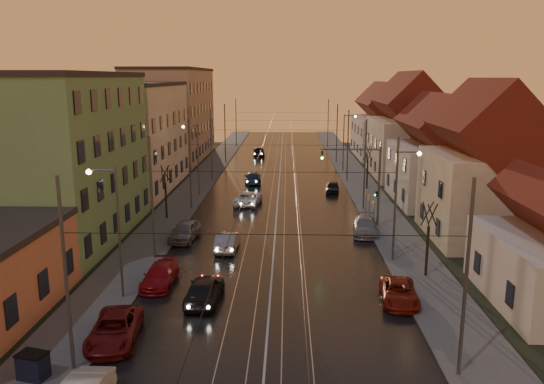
# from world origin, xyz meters

# --- Properties ---
(ground) EXTENTS (160.00, 160.00, 0.00)m
(ground) POSITION_xyz_m (0.00, 0.00, 0.00)
(ground) COLOR black
(ground) RESTS_ON ground
(road) EXTENTS (16.00, 120.00, 0.04)m
(road) POSITION_xyz_m (0.00, 40.00, 0.02)
(road) COLOR black
(road) RESTS_ON ground
(sidewalk_left) EXTENTS (4.00, 120.00, 0.15)m
(sidewalk_left) POSITION_xyz_m (-10.00, 40.00, 0.07)
(sidewalk_left) COLOR #4C4C4C
(sidewalk_left) RESTS_ON ground
(sidewalk_right) EXTENTS (4.00, 120.00, 0.15)m
(sidewalk_right) POSITION_xyz_m (10.00, 40.00, 0.07)
(sidewalk_right) COLOR #4C4C4C
(sidewalk_right) RESTS_ON ground
(tram_rail_0) EXTENTS (0.06, 120.00, 0.03)m
(tram_rail_0) POSITION_xyz_m (-2.20, 40.00, 0.06)
(tram_rail_0) COLOR gray
(tram_rail_0) RESTS_ON road
(tram_rail_1) EXTENTS (0.06, 120.00, 0.03)m
(tram_rail_1) POSITION_xyz_m (-0.77, 40.00, 0.06)
(tram_rail_1) COLOR gray
(tram_rail_1) RESTS_ON road
(tram_rail_2) EXTENTS (0.06, 120.00, 0.03)m
(tram_rail_2) POSITION_xyz_m (0.77, 40.00, 0.06)
(tram_rail_2) COLOR gray
(tram_rail_2) RESTS_ON road
(tram_rail_3) EXTENTS (0.06, 120.00, 0.03)m
(tram_rail_3) POSITION_xyz_m (2.20, 40.00, 0.06)
(tram_rail_3) COLOR gray
(tram_rail_3) RESTS_ON road
(apartment_left_1) EXTENTS (10.00, 18.00, 13.00)m
(apartment_left_1) POSITION_xyz_m (-17.50, 14.00, 6.50)
(apartment_left_1) COLOR #608F5B
(apartment_left_1) RESTS_ON ground
(apartment_left_2) EXTENTS (10.00, 20.00, 12.00)m
(apartment_left_2) POSITION_xyz_m (-17.50, 34.00, 6.00)
(apartment_left_2) COLOR #BCAE91
(apartment_left_2) RESTS_ON ground
(apartment_left_3) EXTENTS (10.00, 24.00, 14.00)m
(apartment_left_3) POSITION_xyz_m (-17.50, 58.00, 7.00)
(apartment_left_3) COLOR tan
(apartment_left_3) RESTS_ON ground
(house_right_1) EXTENTS (8.67, 10.20, 10.80)m
(house_right_1) POSITION_xyz_m (17.00, 15.00, 5.45)
(house_right_1) COLOR #B4A68A
(house_right_1) RESTS_ON ground
(house_right_2) EXTENTS (9.18, 12.24, 9.20)m
(house_right_2) POSITION_xyz_m (17.00, 28.00, 4.64)
(house_right_2) COLOR silver
(house_right_2) RESTS_ON ground
(house_right_3) EXTENTS (9.18, 14.28, 11.50)m
(house_right_3) POSITION_xyz_m (17.00, 43.00, 5.80)
(house_right_3) COLOR #B4A68A
(house_right_3) RESTS_ON ground
(house_right_4) EXTENTS (9.18, 16.32, 10.00)m
(house_right_4) POSITION_xyz_m (17.00, 61.00, 5.05)
(house_right_4) COLOR silver
(house_right_4) RESTS_ON ground
(catenary_pole_l_0) EXTENTS (0.16, 0.16, 9.00)m
(catenary_pole_l_0) POSITION_xyz_m (-8.60, -6.00, 4.50)
(catenary_pole_l_0) COLOR #595B60
(catenary_pole_l_0) RESTS_ON ground
(catenary_pole_r_0) EXTENTS (0.16, 0.16, 9.00)m
(catenary_pole_r_0) POSITION_xyz_m (8.60, -6.00, 4.50)
(catenary_pole_r_0) COLOR #595B60
(catenary_pole_r_0) RESTS_ON ground
(catenary_pole_l_1) EXTENTS (0.16, 0.16, 9.00)m
(catenary_pole_l_1) POSITION_xyz_m (-8.60, 9.00, 4.50)
(catenary_pole_l_1) COLOR #595B60
(catenary_pole_l_1) RESTS_ON ground
(catenary_pole_r_1) EXTENTS (0.16, 0.16, 9.00)m
(catenary_pole_r_1) POSITION_xyz_m (8.60, 9.00, 4.50)
(catenary_pole_r_1) COLOR #595B60
(catenary_pole_r_1) RESTS_ON ground
(catenary_pole_l_2) EXTENTS (0.16, 0.16, 9.00)m
(catenary_pole_l_2) POSITION_xyz_m (-8.60, 24.00, 4.50)
(catenary_pole_l_2) COLOR #595B60
(catenary_pole_l_2) RESTS_ON ground
(catenary_pole_r_2) EXTENTS (0.16, 0.16, 9.00)m
(catenary_pole_r_2) POSITION_xyz_m (8.60, 24.00, 4.50)
(catenary_pole_r_2) COLOR #595B60
(catenary_pole_r_2) RESTS_ON ground
(catenary_pole_l_3) EXTENTS (0.16, 0.16, 9.00)m
(catenary_pole_l_3) POSITION_xyz_m (-8.60, 39.00, 4.50)
(catenary_pole_l_3) COLOR #595B60
(catenary_pole_l_3) RESTS_ON ground
(catenary_pole_r_3) EXTENTS (0.16, 0.16, 9.00)m
(catenary_pole_r_3) POSITION_xyz_m (8.60, 39.00, 4.50)
(catenary_pole_r_3) COLOR #595B60
(catenary_pole_r_3) RESTS_ON ground
(catenary_pole_l_4) EXTENTS (0.16, 0.16, 9.00)m
(catenary_pole_l_4) POSITION_xyz_m (-8.60, 54.00, 4.50)
(catenary_pole_l_4) COLOR #595B60
(catenary_pole_l_4) RESTS_ON ground
(catenary_pole_r_4) EXTENTS (0.16, 0.16, 9.00)m
(catenary_pole_r_4) POSITION_xyz_m (8.60, 54.00, 4.50)
(catenary_pole_r_4) COLOR #595B60
(catenary_pole_r_4) RESTS_ON ground
(catenary_pole_l_5) EXTENTS (0.16, 0.16, 9.00)m
(catenary_pole_l_5) POSITION_xyz_m (-8.60, 72.00, 4.50)
(catenary_pole_l_5) COLOR #595B60
(catenary_pole_l_5) RESTS_ON ground
(catenary_pole_r_5) EXTENTS (0.16, 0.16, 9.00)m
(catenary_pole_r_5) POSITION_xyz_m (8.60, 72.00, 4.50)
(catenary_pole_r_5) COLOR #595B60
(catenary_pole_r_5) RESTS_ON ground
(street_lamp_0) EXTENTS (1.75, 0.32, 8.00)m
(street_lamp_0) POSITION_xyz_m (-9.10, 2.00, 4.89)
(street_lamp_0) COLOR #595B60
(street_lamp_0) RESTS_ON ground
(street_lamp_1) EXTENTS (1.75, 0.32, 8.00)m
(street_lamp_1) POSITION_xyz_m (9.10, 10.00, 4.89)
(street_lamp_1) COLOR #595B60
(street_lamp_1) RESTS_ON ground
(street_lamp_2) EXTENTS (1.75, 0.32, 8.00)m
(street_lamp_2) POSITION_xyz_m (-9.10, 30.00, 4.89)
(street_lamp_2) COLOR #595B60
(street_lamp_2) RESTS_ON ground
(street_lamp_3) EXTENTS (1.75, 0.32, 8.00)m
(street_lamp_3) POSITION_xyz_m (9.10, 46.00, 4.89)
(street_lamp_3) COLOR #595B60
(street_lamp_3) RESTS_ON ground
(traffic_light_mast) EXTENTS (5.30, 0.32, 7.20)m
(traffic_light_mast) POSITION_xyz_m (7.99, 18.00, 4.60)
(traffic_light_mast) COLOR #595B60
(traffic_light_mast) RESTS_ON ground
(bare_tree_0) EXTENTS (1.09, 1.09, 5.11)m
(bare_tree_0) POSITION_xyz_m (-10.20, 20.00, 2.49)
(bare_tree_0) COLOR black
(bare_tree_0) RESTS_ON ground
(bare_tree_1) EXTENTS (1.09, 1.09, 5.11)m
(bare_tree_1) POSITION_xyz_m (10.20, 6.00, 2.49)
(bare_tree_1) COLOR black
(bare_tree_1) RESTS_ON ground
(bare_tree_2) EXTENTS (1.09, 1.09, 5.11)m
(bare_tree_2) POSITION_xyz_m (10.40, 34.00, 2.49)
(bare_tree_2) COLOR black
(bare_tree_2) RESTS_ON ground
(driving_car_0) EXTENTS (2.09, 4.68, 1.56)m
(driving_car_0) POSITION_xyz_m (-3.84, 1.67, 0.78)
(driving_car_0) COLOR black
(driving_car_0) RESTS_ON ground
(driving_car_1) EXTENTS (1.66, 4.34, 1.41)m
(driving_car_1) POSITION_xyz_m (-3.55, 11.28, 0.71)
(driving_car_1) COLOR #9C9CA1
(driving_car_1) RESTS_ON ground
(driving_car_2) EXTENTS (2.96, 5.33, 1.41)m
(driving_car_2) POSITION_xyz_m (-3.02, 26.04, 0.71)
(driving_car_2) COLOR white
(driving_car_2) RESTS_ON ground
(driving_car_3) EXTENTS (2.37, 5.04, 1.42)m
(driving_car_3) POSITION_xyz_m (-3.28, 37.38, 0.71)
(driving_car_3) COLOR navy
(driving_car_3) RESTS_ON ground
(driving_car_4) EXTENTS (2.19, 4.70, 1.56)m
(driving_car_4) POSITION_xyz_m (-3.74, 60.72, 0.78)
(driving_car_4) COLOR black
(driving_car_4) RESTS_ON ground
(parked_left_1) EXTENTS (2.73, 5.06, 1.35)m
(parked_left_1) POSITION_xyz_m (-7.60, -3.24, 0.68)
(parked_left_1) COLOR maroon
(parked_left_1) RESTS_ON ground
(parked_left_2) EXTENTS (1.83, 4.47, 1.30)m
(parked_left_2) POSITION_xyz_m (-7.09, 4.19, 0.65)
(parked_left_2) COLOR maroon
(parked_left_2) RESTS_ON ground
(parked_left_3) EXTENTS (2.30, 4.71, 1.55)m
(parked_left_3) POSITION_xyz_m (-7.28, 13.70, 0.77)
(parked_left_3) COLOR gray
(parked_left_3) RESTS_ON ground
(parked_right_0) EXTENTS (2.43, 4.58, 1.23)m
(parked_right_0) POSITION_xyz_m (7.60, 1.93, 0.61)
(parked_right_0) COLOR maroon
(parked_right_0) RESTS_ON ground
(parked_right_1) EXTENTS (2.53, 5.03, 1.40)m
(parked_right_1) POSITION_xyz_m (7.60, 15.81, 0.70)
(parked_right_1) COLOR #97979C
(parked_right_1) RESTS_ON ground
(parked_right_2) EXTENTS (1.90, 3.84, 1.26)m
(parked_right_2) POSITION_xyz_m (6.20, 32.13, 0.63)
(parked_right_2) COLOR black
(parked_right_2) RESTS_ON ground
(dumpster) EXTENTS (1.36, 1.08, 1.10)m
(dumpster) POSITION_xyz_m (-10.01, -6.85, 0.70)
(dumpster) COLOR black
(dumpster) RESTS_ON sidewalk_left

